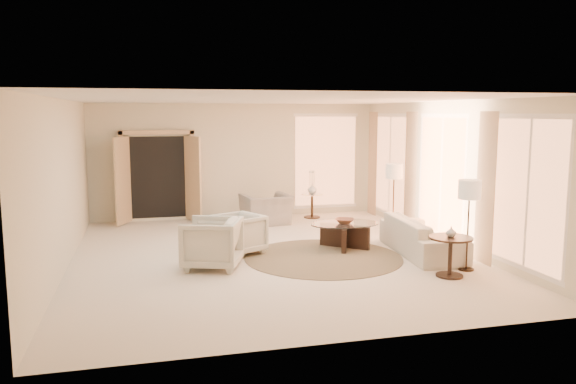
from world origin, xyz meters
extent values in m
cube|color=beige|center=(0.00, 0.00, -0.01)|extent=(7.00, 8.00, 0.02)
cube|color=white|center=(0.00, 0.00, 2.80)|extent=(7.00, 8.00, 0.02)
cube|color=beige|center=(0.00, 4.00, 1.40)|extent=(7.00, 0.04, 2.80)
cube|color=beige|center=(0.00, -4.00, 1.40)|extent=(7.00, 0.04, 2.80)
cube|color=beige|center=(-3.50, 0.00, 1.40)|extent=(0.04, 8.00, 2.80)
cube|color=beige|center=(3.50, 0.00, 1.40)|extent=(0.04, 8.00, 2.80)
cube|color=tan|center=(-1.90, 3.89, 1.08)|extent=(1.80, 0.12, 2.16)
cube|color=tan|center=(-2.70, 3.62, 1.03)|extent=(0.35, 0.66, 2.00)
cube|color=tan|center=(-1.10, 3.62, 1.03)|extent=(0.35, 0.66, 2.00)
cylinder|color=#3C3122|center=(0.86, -0.36, 0.01)|extent=(3.13, 3.13, 0.01)
imported|color=beige|center=(2.70, -0.53, 0.33)|extent=(1.07, 2.32, 0.66)
imported|color=beige|center=(-0.57, 0.29, 0.41)|extent=(1.01, 1.03, 0.81)
imported|color=beige|center=(-1.15, -0.54, 0.46)|extent=(1.10, 1.13, 0.92)
imported|color=gray|center=(0.51, 2.89, 0.47)|extent=(1.16, 0.84, 0.93)
cube|color=black|center=(1.48, 0.23, 0.22)|extent=(0.80, 0.72, 0.44)
cube|color=black|center=(1.48, 0.23, 0.22)|extent=(0.44, 0.96, 0.44)
cylinder|color=white|center=(1.48, 0.23, 0.47)|extent=(1.60, 1.60, 0.02)
cylinder|color=black|center=(2.44, -1.98, 0.02)|extent=(0.42, 0.42, 0.03)
cylinder|color=black|center=(2.44, -1.98, 0.31)|extent=(0.06, 0.06, 0.61)
cylinder|color=black|center=(2.44, -1.98, 0.63)|extent=(0.68, 0.68, 0.03)
cylinder|color=black|center=(1.78, 3.40, 0.02)|extent=(0.40, 0.40, 0.03)
cylinder|color=black|center=(1.78, 3.40, 0.30)|extent=(0.06, 0.06, 0.57)
cylinder|color=white|center=(1.78, 3.40, 0.59)|extent=(0.52, 0.52, 0.03)
cylinder|color=black|center=(2.90, 1.15, 0.01)|extent=(0.26, 0.26, 0.03)
cylinder|color=black|center=(2.90, 1.15, 0.64)|extent=(0.03, 0.03, 1.28)
cylinder|color=#C3AC8A|center=(2.90, 1.15, 1.35)|extent=(0.37, 0.37, 0.31)
cylinder|color=black|center=(2.90, -1.71, 0.01)|extent=(0.25, 0.25, 0.03)
cylinder|color=black|center=(2.90, -1.71, 0.63)|extent=(0.03, 0.03, 1.27)
cylinder|color=#C3AC8A|center=(2.90, -1.71, 1.34)|extent=(0.36, 0.36, 0.31)
imported|color=brown|center=(1.48, 0.23, 0.53)|extent=(0.47, 0.47, 0.09)
imported|color=white|center=(2.44, -1.98, 0.72)|extent=(0.20, 0.20, 0.16)
imported|color=white|center=(1.78, 3.40, 0.72)|extent=(0.25, 0.25, 0.24)
camera|label=1|loc=(-2.17, -9.70, 2.56)|focal=35.00mm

